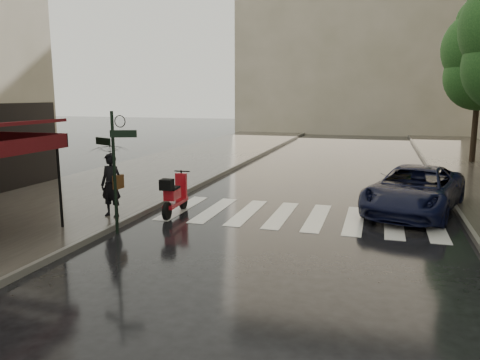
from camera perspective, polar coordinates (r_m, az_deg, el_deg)
The scene contains 10 objects.
ground at distance 9.44m, azimuth -17.96°, elevation -11.85°, with size 120.00×120.00×0.00m, color black.
sidewalk_near at distance 21.69m, azimuth -9.89°, elevation 1.08°, with size 6.00×60.00×0.12m, color #38332D.
curb_near at distance 20.51m, azimuth -2.24°, elevation 0.75°, with size 0.12×60.00×0.16m, color #595651.
curb_far at distance 19.58m, azimuth 23.24°, elevation -0.55°, with size 0.12×60.00×0.16m, color #595651.
crosswalk at distance 13.76m, azimuth 7.20°, elevation -4.40°, with size 7.85×3.20×0.01m.
signpost at distance 12.05m, azimuth -15.08°, elevation 2.09°, with size 1.17×0.29×3.10m.
backdrop_building at distance 45.66m, azimuth 14.56°, elevation 18.21°, with size 22.00×6.00×20.00m, color #9E9578.
pedestrian_with_umbrella at distance 13.39m, azimuth -15.59°, elevation 2.68°, with size 1.16×1.18×2.52m.
scooter at distance 13.85m, azimuth -7.99°, elevation -1.95°, with size 0.50×1.85×1.21m.
parked_car at distance 14.96m, azimuth 20.52°, elevation -1.11°, with size 2.28×4.96×1.38m, color black.
Camera 1 is at (5.11, -7.14, 3.48)m, focal length 35.00 mm.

